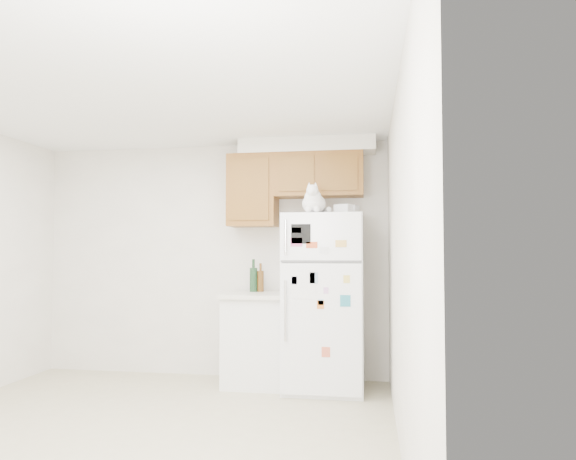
% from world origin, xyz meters
% --- Properties ---
extents(ground_plane, '(3.80, 4.00, 0.01)m').
position_xyz_m(ground_plane, '(0.00, 0.00, -0.01)').
color(ground_plane, '#B8AF8E').
extents(room_shell, '(3.84, 4.04, 2.52)m').
position_xyz_m(room_shell, '(0.12, 0.24, 1.67)').
color(room_shell, silver).
rests_on(room_shell, ground_plane).
extents(refrigerator, '(0.76, 0.78, 1.70)m').
position_xyz_m(refrigerator, '(1.27, 1.61, 0.85)').
color(refrigerator, white).
rests_on(refrigerator, ground_plane).
extents(base_counter, '(0.64, 0.64, 0.92)m').
position_xyz_m(base_counter, '(0.58, 1.68, 0.46)').
color(base_counter, white).
rests_on(base_counter, ground_plane).
extents(cat, '(0.27, 0.40, 0.28)m').
position_xyz_m(cat, '(1.19, 1.37, 1.81)').
color(cat, white).
rests_on(cat, refrigerator).
extents(storage_box_back, '(0.21, 0.18, 0.10)m').
position_xyz_m(storage_box_back, '(1.50, 1.76, 1.75)').
color(storage_box_back, white).
rests_on(storage_box_back, refrigerator).
extents(storage_box_front, '(0.18, 0.16, 0.09)m').
position_xyz_m(storage_box_front, '(1.46, 1.52, 1.74)').
color(storage_box_front, white).
rests_on(storage_box_front, refrigerator).
extents(bottle_green, '(0.08, 0.08, 0.34)m').
position_xyz_m(bottle_green, '(0.51, 1.82, 1.09)').
color(bottle_green, '#19381E').
rests_on(bottle_green, base_counter).
extents(bottle_amber, '(0.07, 0.07, 0.30)m').
position_xyz_m(bottle_amber, '(0.58, 1.83, 1.07)').
color(bottle_amber, '#593814').
rests_on(bottle_amber, base_counter).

